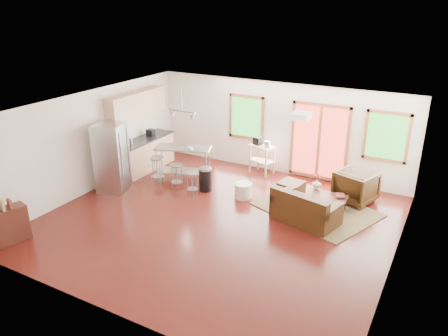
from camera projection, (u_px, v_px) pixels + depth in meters
The scene contains 29 objects.
floor at pixel (218, 222), 9.93m from camera, with size 7.50×7.00×0.02m, color #370D0A.
ceiling at pixel (217, 109), 8.96m from camera, with size 7.50×7.00×0.02m, color white.
back_wall at pixel (279, 128), 12.30m from camera, with size 7.50×0.02×2.60m, color white.
left_wall at pixel (89, 142), 11.13m from camera, with size 0.02×7.00×2.60m, color white.
right_wall at pixel (401, 206), 7.76m from camera, with size 0.02×7.00×2.60m, color white.
front_wall at pixel (102, 243), 6.59m from camera, with size 7.50×0.02×2.60m, color white.
window_left at pixel (246, 117), 12.64m from camera, with size 1.10×0.05×1.30m.
french_doors at pixel (319, 142), 11.80m from camera, with size 1.60×0.05×2.10m.
window_right at pixel (387, 137), 10.89m from camera, with size 1.10×0.05×1.30m.
rug at pixel (316, 209), 10.46m from camera, with size 2.58×1.99×0.03m, color #4A653F.
loveseat at pixel (305, 210), 9.78m from camera, with size 1.59×1.13×0.77m.
coffee_table at pixel (327, 198), 10.31m from camera, with size 0.96×0.59×0.38m.
armchair at pixel (356, 185), 10.72m from camera, with size 0.87×0.81×0.89m, color black.
ottoman at pixel (291, 189), 11.14m from camera, with size 0.56×0.56×0.37m, color black.
pouf at pixel (243, 191), 11.03m from camera, with size 0.44×0.44×0.38m, color silver.
vase at pixel (317, 183), 10.64m from camera, with size 0.26×0.26×0.35m.
book at pixel (336, 190), 10.21m from camera, with size 0.20×0.02×0.26m, color maroon.
cabinets at pixel (141, 140), 12.53m from camera, with size 0.64×2.24×2.30m.
refrigerator at pixel (112, 158), 11.21m from camera, with size 0.89×0.88×1.80m.
island at pixel (183, 157), 11.95m from camera, with size 1.62×1.09×0.95m.
cup at pixel (191, 148), 11.56m from camera, with size 0.12×0.10×0.12m, color white.
bar_stool_a at pixel (157, 164), 11.66m from camera, with size 0.49×0.49×0.78m.
bar_stool_b at pixel (177, 171), 11.36m from camera, with size 0.41×0.41×0.71m.
bar_stool_c at pixel (192, 178), 11.00m from camera, with size 0.33×0.33×0.66m.
trash_can at pixel (205, 179), 11.38m from camera, with size 0.35×0.35×0.63m.
kitchen_cart at pixel (262, 150), 12.35m from camera, with size 0.79×0.63×1.06m.
bookshelf at pixel (5, 226), 8.92m from camera, with size 0.55×0.92×1.01m.
ceiling_flush at pixel (301, 116), 8.76m from camera, with size 0.35×0.35×0.12m, color white.
pendant_light at pixel (182, 115), 11.30m from camera, with size 0.80×0.18×0.79m.
Camera 1 is at (4.36, -7.62, 4.78)m, focal length 35.00 mm.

